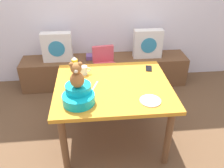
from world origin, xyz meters
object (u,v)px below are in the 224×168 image
(coffee_mug, at_px, (84,70))
(dinner_plate_near, at_px, (150,101))
(book_stack, at_px, (93,57))
(cell_phone, at_px, (149,68))
(pillow_floral_left, at_px, (57,47))
(dining_table, at_px, (113,93))
(ketchup_bottle, at_px, (75,64))
(pillow_floral_right, at_px, (148,44))
(infant_seat_teal, at_px, (79,95))
(highchair, at_px, (105,67))
(teddy_bear, at_px, (77,76))

(coffee_mug, relative_size, dinner_plate_near, 0.60)
(book_stack, relative_size, cell_phone, 1.39)
(pillow_floral_left, xyz_separation_m, coffee_mug, (0.42, -0.98, 0.11))
(dining_table, height_order, ketchup_bottle, ketchup_bottle)
(ketchup_bottle, relative_size, dinner_plate_near, 0.92)
(pillow_floral_right, bearing_deg, dinner_plate_near, -102.26)
(infant_seat_teal, relative_size, ketchup_bottle, 1.78)
(infant_seat_teal, bearing_deg, dining_table, 37.46)
(pillow_floral_right, bearing_deg, dining_table, -118.02)
(ketchup_bottle, bearing_deg, cell_phone, -1.49)
(coffee_mug, bearing_deg, pillow_floral_right, 45.53)
(infant_seat_teal, relative_size, cell_phone, 2.29)
(pillow_floral_right, height_order, dinner_plate_near, pillow_floral_right)
(cell_phone, bearing_deg, highchair, -34.05)
(pillow_floral_left, bearing_deg, pillow_floral_right, 0.00)
(ketchup_bottle, bearing_deg, book_stack, 77.16)
(highchair, bearing_deg, teddy_bear, -106.12)
(infant_seat_teal, bearing_deg, cell_phone, 36.17)
(pillow_floral_right, distance_m, teddy_bear, 1.85)
(dining_table, xyz_separation_m, coffee_mug, (-0.30, 0.27, 0.15))
(dining_table, relative_size, cell_phone, 8.37)
(teddy_bear, xyz_separation_m, ketchup_bottle, (-0.06, 0.61, -0.19))
(pillow_floral_right, height_order, infant_seat_teal, same)
(cell_phone, bearing_deg, pillow_floral_right, -90.39)
(dining_table, xyz_separation_m, cell_phone, (0.46, 0.32, 0.10))
(coffee_mug, bearing_deg, ketchup_bottle, 142.76)
(pillow_floral_left, xyz_separation_m, ketchup_bottle, (0.31, -0.90, 0.15))
(highchair, xyz_separation_m, teddy_bear, (-0.32, -1.09, 0.50))
(highchair, distance_m, ketchup_bottle, 0.68)
(infant_seat_teal, xyz_separation_m, dinner_plate_near, (0.67, -0.06, -0.07))
(ketchup_bottle, distance_m, cell_phone, 0.86)
(highchair, xyz_separation_m, infant_seat_teal, (-0.32, -1.09, 0.29))
(pillow_floral_left, relative_size, dining_table, 0.36)
(pillow_floral_right, bearing_deg, ketchup_bottle, -139.77)
(infant_seat_teal, height_order, teddy_bear, teddy_bear)
(dinner_plate_near, relative_size, cell_phone, 1.39)
(infant_seat_teal, xyz_separation_m, coffee_mug, (0.05, 0.53, -0.02))
(pillow_floral_left, height_order, dinner_plate_near, pillow_floral_left)
(teddy_bear, xyz_separation_m, cell_phone, (0.80, 0.59, -0.27))
(dining_table, bearing_deg, infant_seat_teal, -142.54)
(dinner_plate_near, bearing_deg, cell_phone, 78.15)
(dining_table, height_order, cell_phone, cell_phone)
(book_stack, bearing_deg, dining_table, -81.39)
(coffee_mug, bearing_deg, teddy_bear, -95.04)
(infant_seat_teal, bearing_deg, pillow_floral_left, 103.70)
(ketchup_bottle, height_order, dinner_plate_near, ketchup_bottle)
(pillow_floral_right, relative_size, teddy_bear, 1.76)
(dinner_plate_near, xyz_separation_m, cell_phone, (0.14, 0.65, -0.00))
(ketchup_bottle, xyz_separation_m, cell_phone, (0.86, -0.02, -0.08))
(ketchup_bottle, bearing_deg, pillow_floral_right, 40.23)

